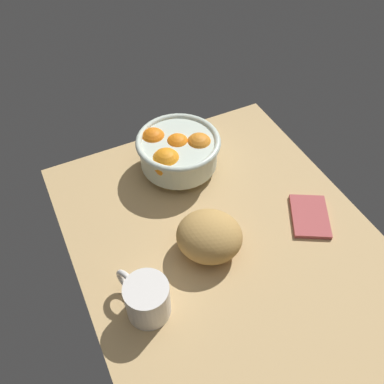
{
  "coord_description": "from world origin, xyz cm",
  "views": [
    {
      "loc": [
        45.78,
        -30.73,
        78.69
      ],
      "look_at": [
        -12.16,
        -2.55,
        5.0
      ],
      "focal_mm": 38.45,
      "sensor_mm": 36.0,
      "label": 1
    }
  ],
  "objects_px": {
    "fruit_bowl": "(176,151)",
    "mug": "(146,299)",
    "bread_loaf": "(209,236)",
    "napkin_folded": "(310,216)"
  },
  "relations": [
    {
      "from": "fruit_bowl",
      "to": "mug",
      "type": "distance_m",
      "value": 0.4
    },
    {
      "from": "fruit_bowl",
      "to": "mug",
      "type": "height_order",
      "value": "fruit_bowl"
    },
    {
      "from": "bread_loaf",
      "to": "napkin_folded",
      "type": "height_order",
      "value": "bread_loaf"
    },
    {
      "from": "bread_loaf",
      "to": "mug",
      "type": "relative_size",
      "value": 1.13
    },
    {
      "from": "bread_loaf",
      "to": "napkin_folded",
      "type": "relative_size",
      "value": 1.16
    },
    {
      "from": "bread_loaf",
      "to": "mug",
      "type": "bearing_deg",
      "value": -67.18
    },
    {
      "from": "fruit_bowl",
      "to": "napkin_folded",
      "type": "height_order",
      "value": "fruit_bowl"
    },
    {
      "from": "napkin_folded",
      "to": "mug",
      "type": "xyz_separation_m",
      "value": [
        0.05,
        -0.44,
        0.04
      ]
    },
    {
      "from": "bread_loaf",
      "to": "mug",
      "type": "xyz_separation_m",
      "value": [
        0.07,
        -0.18,
        -0.0
      ]
    },
    {
      "from": "fruit_bowl",
      "to": "mug",
      "type": "xyz_separation_m",
      "value": [
        0.34,
        -0.22,
        -0.02
      ]
    }
  ]
}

